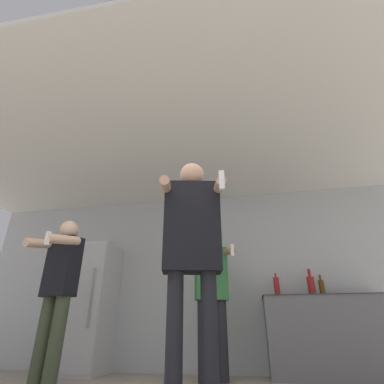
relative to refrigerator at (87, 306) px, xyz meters
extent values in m
cube|color=#B2B7BC|center=(1.51, 0.35, 0.42)|extent=(7.00, 0.06, 2.55)
cube|color=silver|center=(1.51, -1.23, 1.72)|extent=(7.00, 3.63, 0.05)
cube|color=silver|center=(0.00, 0.01, 0.00)|extent=(0.68, 0.63, 1.72)
cube|color=#B6B6BB|center=(0.00, -0.32, 0.00)|extent=(0.66, 0.01, 1.65)
cylinder|color=#99999E|center=(0.22, -0.34, 0.09)|extent=(0.02, 0.02, 0.77)
cube|color=slate|center=(3.22, 0.06, -0.39)|extent=(1.48, 0.52, 0.93)
cube|color=#38383A|center=(3.22, 0.06, 0.08)|extent=(1.51, 0.55, 0.01)
cylinder|color=#563314|center=(3.26, 0.12, 0.18)|extent=(0.07, 0.07, 0.20)
cylinder|color=#563314|center=(3.26, 0.12, 0.31)|extent=(0.03, 0.03, 0.06)
sphere|color=maroon|center=(3.26, 0.12, 0.34)|extent=(0.03, 0.03, 0.03)
cylinder|color=maroon|center=(3.13, 0.12, 0.21)|extent=(0.09, 0.09, 0.25)
cylinder|color=maroon|center=(3.13, 0.12, 0.38)|extent=(0.04, 0.04, 0.09)
sphere|color=maroon|center=(3.13, 0.12, 0.42)|extent=(0.05, 0.05, 0.05)
cylinder|color=maroon|center=(2.68, 0.12, 0.21)|extent=(0.08, 0.08, 0.25)
cylinder|color=maroon|center=(2.68, 0.12, 0.36)|extent=(0.02, 0.02, 0.05)
sphere|color=maroon|center=(2.68, 0.12, 0.39)|extent=(0.03, 0.03, 0.03)
cylinder|color=black|center=(1.83, -2.16, -0.41)|extent=(0.11, 0.11, 0.90)
cylinder|color=black|center=(2.05, -2.11, -0.41)|extent=(0.11, 0.11, 0.90)
cube|color=black|center=(1.94, -2.14, 0.38)|extent=(0.45, 0.28, 0.67)
sphere|color=tan|center=(1.94, -2.14, 0.81)|extent=(0.20, 0.20, 0.20)
cylinder|color=tan|center=(1.78, -2.33, 0.63)|extent=(0.14, 0.33, 0.12)
cylinder|color=tan|center=(2.16, -2.25, 0.63)|extent=(0.14, 0.33, 0.12)
cube|color=white|center=(2.19, -2.40, 0.61)|extent=(0.04, 0.04, 0.14)
cylinder|color=#38422D|center=(0.19, -1.16, -0.43)|extent=(0.14, 0.14, 0.86)
cylinder|color=#38422D|center=(0.38, -1.22, -0.43)|extent=(0.14, 0.14, 0.86)
cube|color=black|center=(0.29, -1.19, 0.32)|extent=(0.40, 0.29, 0.64)
sphere|color=beige|center=(0.29, -1.19, 0.75)|extent=(0.21, 0.21, 0.21)
cylinder|color=beige|center=(0.07, -1.33, 0.56)|extent=(0.21, 0.42, 0.16)
cylinder|color=beige|center=(0.40, -1.42, 0.56)|extent=(0.21, 0.42, 0.16)
cube|color=white|center=(0.34, -1.61, 0.52)|extent=(0.04, 0.04, 0.14)
cylinder|color=black|center=(1.74, -0.36, -0.42)|extent=(0.14, 0.14, 0.87)
cylinder|color=black|center=(1.95, -0.30, -0.42)|extent=(0.14, 0.14, 0.87)
cube|color=#2D6B38|center=(1.85, -0.33, 0.34)|extent=(0.44, 0.31, 0.66)
sphere|color=#9E7051|center=(1.85, -0.33, 0.77)|extent=(0.20, 0.20, 0.20)
cylinder|color=#9E7051|center=(1.73, -0.58, 0.58)|extent=(0.20, 0.42, 0.15)
cylinder|color=#9E7051|center=(2.09, -0.46, 0.58)|extent=(0.20, 0.42, 0.15)
cube|color=white|center=(2.15, -0.66, 0.55)|extent=(0.05, 0.05, 0.14)
camera|label=1|loc=(2.33, -4.23, -0.34)|focal=28.00mm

